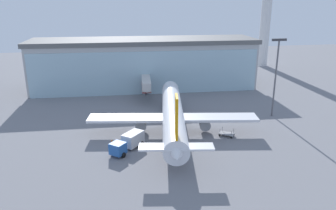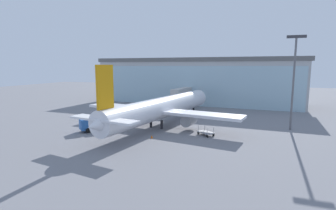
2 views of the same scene
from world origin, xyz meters
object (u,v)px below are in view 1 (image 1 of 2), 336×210
object	(u,v)px
jet_bridge	(146,83)
safety_cone_nose	(192,149)
baggage_cart	(227,134)
catering_truck	(128,142)
safety_cone_wingtip	(112,141)
airplane	(173,114)
control_tower	(267,2)
apron_light_mast	(276,71)

from	to	relation	value
jet_bridge	safety_cone_nose	world-z (taller)	jet_bridge
baggage_cart	catering_truck	bearing A→B (deg)	45.17
catering_truck	safety_cone_nose	bearing A→B (deg)	119.41
safety_cone_nose	safety_cone_wingtip	size ratio (longest dim) A/B	1.00
airplane	control_tower	bearing A→B (deg)	-29.02
catering_truck	safety_cone_wingtip	xyz separation A→B (m)	(-2.77, 3.74, -1.19)
airplane	safety_cone_wingtip	xyz separation A→B (m)	(-11.94, -3.14, -3.29)
airplane	safety_cone_nose	bearing A→B (deg)	-160.24
jet_bridge	catering_truck	bearing A→B (deg)	172.61
control_tower	catering_truck	bearing A→B (deg)	-130.38
apron_light_mast	catering_truck	distance (m)	35.83
apron_light_mast	safety_cone_wingtip	world-z (taller)	apron_light_mast
baggage_cart	safety_cone_nose	bearing A→B (deg)	68.32
apron_light_mast	airplane	distance (m)	24.94
airplane	baggage_cart	size ratio (longest dim) A/B	12.37
baggage_cart	control_tower	bearing A→B (deg)	-83.25
baggage_cart	safety_cone_wingtip	size ratio (longest dim) A/B	5.81
jet_bridge	control_tower	distance (m)	65.81
airplane	safety_cone_wingtip	bearing A→B (deg)	114.19
jet_bridge	airplane	world-z (taller)	airplane
control_tower	baggage_cart	bearing A→B (deg)	-120.66
apron_light_mast	catering_truck	world-z (taller)	apron_light_mast
control_tower	apron_light_mast	world-z (taller)	control_tower
airplane	safety_cone_wingtip	size ratio (longest dim) A/B	71.87
control_tower	safety_cone_wingtip	bearing A→B (deg)	-133.37
jet_bridge	safety_cone_nose	size ratio (longest dim) A/B	20.59
apron_light_mast	baggage_cart	xyz separation A→B (m)	(-13.94, -9.12, -9.74)
control_tower	safety_cone_wingtip	size ratio (longest dim) A/B	73.87
airplane	safety_cone_nose	world-z (taller)	airplane
apron_light_mast	safety_cone_nose	size ratio (longest dim) A/B	31.01
apron_light_mast	airplane	xyz separation A→B (m)	(-23.55, -4.80, -6.67)
jet_bridge	baggage_cart	xyz separation A→B (m)	(12.11, -26.85, -3.74)
catering_truck	safety_cone_wingtip	bearing A→B (deg)	-102.54
jet_bridge	apron_light_mast	size ratio (longest dim) A/B	0.66
airplane	catering_truck	bearing A→B (deg)	136.35
apron_light_mast	baggage_cart	size ratio (longest dim) A/B	5.34
airplane	safety_cone_nose	distance (m)	9.80
apron_light_mast	catering_truck	size ratio (longest dim) A/B	2.45
catering_truck	jet_bridge	bearing A→B (deg)	-151.84
jet_bridge	baggage_cart	size ratio (longest dim) A/B	3.54
apron_light_mast	baggage_cart	distance (m)	19.30
baggage_cart	airplane	bearing A→B (deg)	13.17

